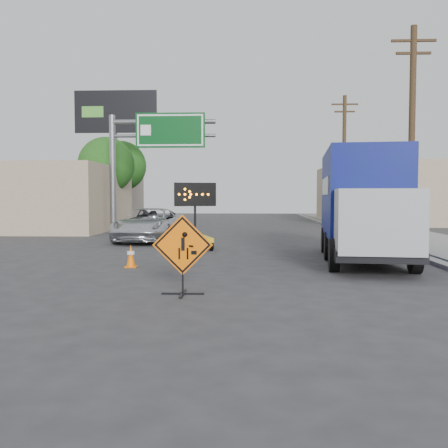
# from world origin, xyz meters

# --- Properties ---
(ground) EXTENTS (100.00, 100.00, 0.00)m
(ground) POSITION_xyz_m (0.00, 0.00, 0.00)
(ground) COLOR #2D2D30
(ground) RESTS_ON ground
(curb_right) EXTENTS (0.40, 60.00, 0.12)m
(curb_right) POSITION_xyz_m (7.20, 15.00, 0.06)
(curb_right) COLOR gray
(curb_right) RESTS_ON ground
(sidewalk_right) EXTENTS (4.00, 60.00, 0.15)m
(sidewalk_right) POSITION_xyz_m (9.50, 15.00, 0.07)
(sidewalk_right) COLOR gray
(sidewalk_right) RESTS_ON ground
(storefront_left_near) EXTENTS (14.00, 10.00, 4.00)m
(storefront_left_near) POSITION_xyz_m (-14.00, 20.00, 2.00)
(storefront_left_near) COLOR tan
(storefront_left_near) RESTS_ON ground
(storefront_left_far) EXTENTS (12.00, 10.00, 4.40)m
(storefront_left_far) POSITION_xyz_m (-15.00, 34.00, 2.20)
(storefront_left_far) COLOR gray
(storefront_left_far) RESTS_ON ground
(building_right_far) EXTENTS (10.00, 14.00, 4.60)m
(building_right_far) POSITION_xyz_m (13.00, 30.00, 2.30)
(building_right_far) COLOR tan
(building_right_far) RESTS_ON ground
(highway_gantry) EXTENTS (6.18, 0.38, 6.90)m
(highway_gantry) POSITION_xyz_m (-4.43, 17.96, 5.07)
(highway_gantry) COLOR slate
(highway_gantry) RESTS_ON ground
(billboard) EXTENTS (6.10, 0.54, 9.85)m
(billboard) POSITION_xyz_m (-8.35, 25.87, 7.35)
(billboard) COLOR slate
(billboard) RESTS_ON ground
(utility_pole_near) EXTENTS (1.80, 0.26, 9.00)m
(utility_pole_near) POSITION_xyz_m (8.00, 10.00, 4.68)
(utility_pole_near) COLOR #4A321F
(utility_pole_near) RESTS_ON ground
(utility_pole_far) EXTENTS (1.80, 0.26, 9.00)m
(utility_pole_far) POSITION_xyz_m (8.00, 24.00, 4.68)
(utility_pole_far) COLOR #4A321F
(utility_pole_far) RESTS_ON ground
(tree_left_near) EXTENTS (3.71, 3.71, 6.03)m
(tree_left_near) POSITION_xyz_m (-8.00, 22.00, 4.16)
(tree_left_near) COLOR #4A321F
(tree_left_near) RESTS_ON ground
(tree_left_far) EXTENTS (4.10, 4.10, 6.66)m
(tree_left_far) POSITION_xyz_m (-9.00, 30.00, 4.60)
(tree_left_far) COLOR #4A321F
(tree_left_far) RESTS_ON ground
(construction_sign) EXTENTS (1.31, 0.93, 1.73)m
(construction_sign) POSITION_xyz_m (-0.13, -0.18, 0.91)
(construction_sign) COLOR black
(construction_sign) RESTS_ON ground
(arrow_board) EXTENTS (1.64, 2.11, 2.66)m
(arrow_board) POSITION_xyz_m (-0.79, 8.96, 0.60)
(arrow_board) COLOR #E9B80C
(arrow_board) RESTS_ON ground
(pickup_truck) EXTENTS (3.05, 5.79, 1.55)m
(pickup_truck) POSITION_xyz_m (-3.27, 12.49, 0.78)
(pickup_truck) COLOR silver
(pickup_truck) RESTS_ON ground
(box_truck) EXTENTS (3.08, 7.88, 3.64)m
(box_truck) POSITION_xyz_m (5.06, 5.70, 1.65)
(box_truck) COLOR black
(box_truck) RESTS_ON ground
(cone_a) EXTENTS (0.52, 0.52, 0.80)m
(cone_a) POSITION_xyz_m (-0.67, 4.08, 0.40)
(cone_a) COLOR #FB6B05
(cone_a) RESTS_ON ground
(cone_b) EXTENTS (0.36, 0.36, 0.68)m
(cone_b) POSITION_xyz_m (-2.20, 3.88, 0.34)
(cone_b) COLOR #FB6B05
(cone_b) RESTS_ON ground
(cone_c) EXTENTS (0.45, 0.45, 0.80)m
(cone_c) POSITION_xyz_m (-0.89, 6.34, 0.40)
(cone_c) COLOR #FB6B05
(cone_c) RESTS_ON ground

